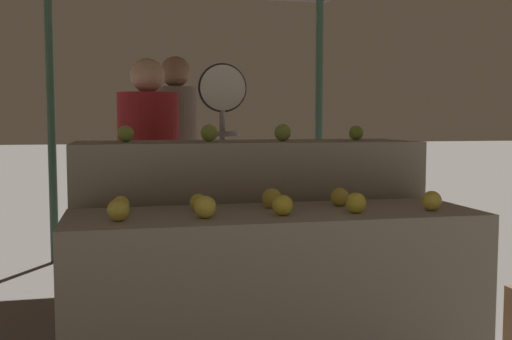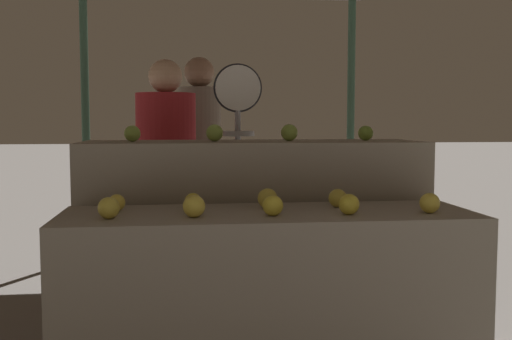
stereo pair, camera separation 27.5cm
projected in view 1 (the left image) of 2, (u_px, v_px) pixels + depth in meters
display_counter_front at (276, 312)px, 2.52m from camera, size 1.71×0.55×0.86m
display_counter_back at (247, 250)px, 3.09m from camera, size 1.71×0.55×1.13m
apple_front_0 at (118, 210)px, 2.25m from camera, size 0.08×0.08×0.08m
apple_front_1 at (205, 207)px, 2.31m from camera, size 0.09×0.09×0.09m
apple_front_2 at (284, 205)px, 2.38m from camera, size 0.08×0.08×0.08m
apple_front_3 at (356, 203)px, 2.44m from camera, size 0.08×0.08×0.08m
apple_front_4 at (432, 201)px, 2.51m from camera, size 0.08×0.08×0.08m
apple_front_5 at (121, 205)px, 2.44m from camera, size 0.07×0.07×0.07m
apple_front_6 at (198, 202)px, 2.51m from camera, size 0.07×0.07×0.07m
apple_front_7 at (272, 198)px, 2.58m from camera, size 0.09×0.09×0.09m
apple_front_8 at (340, 197)px, 2.64m from camera, size 0.08×0.08×0.08m
apple_back_0 at (126, 134)px, 2.91m from camera, size 0.08×0.08×0.08m
apple_back_1 at (209, 133)px, 2.99m from camera, size 0.09×0.09×0.09m
apple_back_2 at (283, 133)px, 3.08m from camera, size 0.09×0.09×0.09m
apple_back_3 at (356, 133)px, 3.17m from camera, size 0.08×0.08×0.08m
produce_scale at (223, 133)px, 3.65m from camera, size 0.30×0.20×1.58m
person_vendor_at_scale at (149, 170)px, 3.75m from camera, size 0.42×0.42×1.62m
person_customer_left at (176, 152)px, 4.43m from camera, size 0.35×0.35×1.70m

